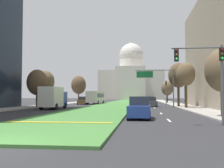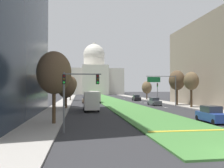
# 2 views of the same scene
# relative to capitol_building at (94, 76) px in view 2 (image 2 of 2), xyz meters

# --- Properties ---
(ground_plane) EXTENTS (297.81, 297.81, 0.00)m
(ground_plane) POSITION_rel_capitol_building_xyz_m (0.00, -66.86, -11.28)
(ground_plane) COLOR #2B2B2D
(grass_median) EXTENTS (7.98, 121.83, 0.14)m
(grass_median) POSITION_rel_capitol_building_xyz_m (0.00, -73.63, -11.21)
(grass_median) COLOR #427A38
(grass_median) RESTS_ON ground_plane
(median_curb_nose) EXTENTS (7.18, 0.50, 0.04)m
(median_curb_nose) POSITION_rel_capitol_building_xyz_m (0.00, -126.85, -11.12)
(median_curb_nose) COLOR gold
(median_curb_nose) RESTS_ON grass_median
(lane_dashes_right) EXTENTS (0.16, 74.74, 0.01)m
(lane_dashes_right) POSITION_rel_capitol_building_xyz_m (7.56, -89.40, -11.27)
(lane_dashes_right) COLOR silver
(lane_dashes_right) RESTS_ON ground_plane
(sidewalk_left) EXTENTS (4.00, 121.83, 0.15)m
(sidewalk_left) POSITION_rel_capitol_building_xyz_m (-13.13, -80.40, -11.20)
(sidewalk_left) COLOR #9E9991
(sidewalk_left) RESTS_ON ground_plane
(sidewalk_right) EXTENTS (4.00, 121.83, 0.15)m
(sidewalk_right) POSITION_rel_capitol_building_xyz_m (13.13, -80.40, -11.20)
(sidewalk_right) COLOR #9E9991
(sidewalk_right) RESTS_ON ground_plane
(capitol_building) EXTENTS (34.69, 24.45, 32.26)m
(capitol_building) POSITION_rel_capitol_building_xyz_m (0.00, 0.00, 0.00)
(capitol_building) COLOR beige
(capitol_building) RESTS_ON ground_plane
(traffic_light_near_left) EXTENTS (3.34, 0.35, 5.20)m
(traffic_light_near_left) POSITION_rel_capitol_building_xyz_m (-9.79, -125.58, -7.48)
(traffic_light_near_left) COLOR #515456
(traffic_light_near_left) RESTS_ON ground_plane
(traffic_light_far_right) EXTENTS (0.28, 0.35, 5.20)m
(traffic_light_far_right) POSITION_rel_capitol_building_xyz_m (10.63, -88.05, -7.96)
(traffic_light_far_right) COLOR #515456
(traffic_light_far_right) RESTS_ON ground_plane
(overhead_guide_sign) EXTENTS (6.49, 0.20, 6.50)m
(overhead_guide_sign) POSITION_rel_capitol_building_xyz_m (8.37, -99.03, -6.59)
(overhead_guide_sign) COLOR #515456
(overhead_guide_sign) RESTS_ON ground_plane
(street_tree_left_near) EXTENTS (3.61, 3.61, 7.72)m
(street_tree_left_near) POSITION_rel_capitol_building_xyz_m (-11.96, -120.80, -5.85)
(street_tree_left_near) COLOR #4C3823
(street_tree_left_near) RESTS_ON ground_plane
(street_tree_left_mid) EXTENTS (3.40, 3.40, 6.29)m
(street_tree_left_mid) POSITION_rel_capitol_building_xyz_m (-11.66, -102.53, -7.14)
(street_tree_left_mid) COLOR #4C3823
(street_tree_left_mid) RESTS_ON ground_plane
(street_tree_right_mid) EXTENTS (2.85, 2.85, 7.01)m
(street_tree_right_mid) POSITION_rel_capitol_building_xyz_m (12.16, -103.32, -6.13)
(street_tree_right_mid) COLOR #4C3823
(street_tree_right_mid) RESTS_ON ground_plane
(street_tree_left_far) EXTENTS (3.25, 3.25, 6.65)m
(street_tree_left_far) POSITION_rel_capitol_building_xyz_m (-12.30, -97.04, -6.69)
(street_tree_left_far) COLOR #4C3823
(street_tree_left_far) RESTS_ON ground_plane
(street_tree_right_far) EXTENTS (3.49, 3.49, 7.73)m
(street_tree_right_far) POSITION_rel_capitol_building_xyz_m (11.92, -97.19, -5.78)
(street_tree_right_far) COLOR #4C3823
(street_tree_right_far) RESTS_ON ground_plane
(street_tree_left_distant) EXTENTS (4.13, 4.13, 7.59)m
(street_tree_left_distant) POSITION_rel_capitol_building_xyz_m (-12.02, -72.63, -6.28)
(street_tree_left_distant) COLOR #4C3823
(street_tree_left_distant) RESTS_ON ground_plane
(street_tree_right_distant) EXTENTS (3.21, 3.21, 6.02)m
(street_tree_right_distant) POSITION_rel_capitol_building_xyz_m (12.40, -72.55, -7.28)
(street_tree_right_distant) COLOR #4C3823
(street_tree_right_distant) RESTS_ON ground_plane
(sedan_lead_stopped) EXTENTS (1.97, 4.49, 1.86)m
(sedan_lead_stopped) POSITION_rel_capitol_building_xyz_m (5.28, -121.68, -10.42)
(sedan_lead_stopped) COLOR navy
(sedan_lead_stopped) RESTS_ON ground_plane
(sedan_midblock) EXTENTS (2.04, 4.30, 1.71)m
(sedan_midblock) POSITION_rel_capitol_building_xyz_m (7.23, -95.84, -10.48)
(sedan_midblock) COLOR #4C5156
(sedan_midblock) RESTS_ON ground_plane
(sedan_distant) EXTENTS (2.00, 4.54, 1.79)m
(sedan_distant) POSITION_rel_capitol_building_xyz_m (-7.54, -86.48, -10.44)
(sedan_distant) COLOR brown
(sedan_distant) RESTS_ON ground_plane
(sedan_far_horizon) EXTENTS (1.99, 4.26, 1.77)m
(sedan_far_horizon) POSITION_rel_capitol_building_xyz_m (7.87, -76.83, -10.45)
(sedan_far_horizon) COLOR black
(sedan_far_horizon) RESTS_ON ground_plane
(box_truck_delivery) EXTENTS (2.40, 6.40, 3.20)m
(box_truck_delivery) POSITION_rel_capitol_building_xyz_m (-7.37, -106.89, -9.60)
(box_truck_delivery) COLOR navy
(box_truck_delivery) RESTS_ON ground_plane
(city_bus) EXTENTS (2.62, 11.00, 2.95)m
(city_bus) POSITION_rel_capitol_building_xyz_m (-5.27, -83.27, -9.51)
(city_bus) COLOR beige
(city_bus) RESTS_ON ground_plane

